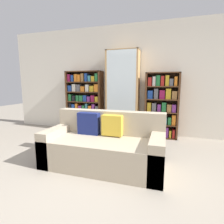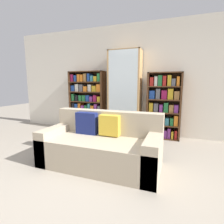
{
  "view_description": "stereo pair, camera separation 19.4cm",
  "coord_description": "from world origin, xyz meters",
  "px_view_note": "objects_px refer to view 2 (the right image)",
  "views": [
    {
      "loc": [
        0.98,
        -1.79,
        1.26
      ],
      "look_at": [
        -0.04,
        1.5,
        0.7
      ],
      "focal_mm": 28.0,
      "sensor_mm": 36.0,
      "label": 1
    },
    {
      "loc": [
        1.16,
        -1.73,
        1.26
      ],
      "look_at": [
        -0.04,
        1.5,
        0.7
      ],
      "focal_mm": 28.0,
      "sensor_mm": 36.0,
      "label": 2
    }
  ],
  "objects_px": {
    "bookshelf_left": "(88,102)",
    "bookshelf_right": "(164,106)",
    "couch": "(101,146)",
    "display_cabinet": "(125,94)",
    "wine_bottle": "(147,136)"
  },
  "relations": [
    {
      "from": "display_cabinet",
      "to": "bookshelf_right",
      "type": "height_order",
      "value": "display_cabinet"
    },
    {
      "from": "bookshelf_left",
      "to": "display_cabinet",
      "type": "xyz_separation_m",
      "value": [
        1.04,
        -0.02,
        0.24
      ]
    },
    {
      "from": "display_cabinet",
      "to": "bookshelf_right",
      "type": "xyz_separation_m",
      "value": [
        0.93,
        0.02,
        -0.27
      ]
    },
    {
      "from": "display_cabinet",
      "to": "wine_bottle",
      "type": "relative_size",
      "value": 5.9
    },
    {
      "from": "couch",
      "to": "bookshelf_right",
      "type": "bearing_deg",
      "value": 65.48
    },
    {
      "from": "bookshelf_right",
      "to": "wine_bottle",
      "type": "relative_size",
      "value": 4.36
    },
    {
      "from": "couch",
      "to": "bookshelf_right",
      "type": "height_order",
      "value": "bookshelf_right"
    },
    {
      "from": "bookshelf_right",
      "to": "wine_bottle",
      "type": "bearing_deg",
      "value": -124.04
    },
    {
      "from": "display_cabinet",
      "to": "bookshelf_right",
      "type": "relative_size",
      "value": 1.35
    },
    {
      "from": "couch",
      "to": "bookshelf_left",
      "type": "relative_size",
      "value": 1.14
    },
    {
      "from": "bookshelf_left",
      "to": "bookshelf_right",
      "type": "bearing_deg",
      "value": -0.01
    },
    {
      "from": "couch",
      "to": "display_cabinet",
      "type": "xyz_separation_m",
      "value": [
        -0.13,
        1.74,
        0.72
      ]
    },
    {
      "from": "wine_bottle",
      "to": "display_cabinet",
      "type": "bearing_deg",
      "value": 147.3
    },
    {
      "from": "couch",
      "to": "bookshelf_right",
      "type": "distance_m",
      "value": 1.98
    },
    {
      "from": "bookshelf_right",
      "to": "bookshelf_left",
      "type": "bearing_deg",
      "value": 179.99
    }
  ]
}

